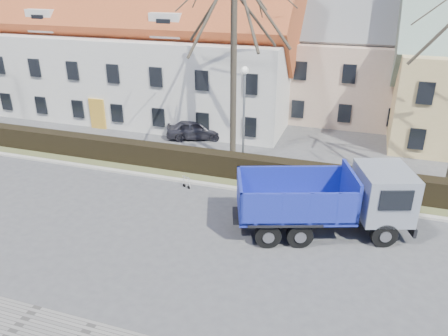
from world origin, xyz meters
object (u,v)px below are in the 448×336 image
(streetlight, at_px, (244,121))
(parked_car_a, at_px, (196,129))
(dump_truck, at_px, (317,201))
(cart_frame, at_px, (183,181))

(streetlight, height_order, parked_car_a, streetlight)
(dump_truck, height_order, cart_frame, dump_truck)
(cart_frame, bearing_deg, dump_truck, -17.32)
(dump_truck, xyz_separation_m, parked_car_a, (-9.29, 9.37, -0.85))
(cart_frame, distance_m, parked_car_a, 7.43)
(dump_truck, bearing_deg, parked_car_a, 115.75)
(dump_truck, xyz_separation_m, streetlight, (-4.76, 5.19, 1.50))
(streetlight, height_order, cart_frame, streetlight)
(streetlight, relative_size, cart_frame, 7.69)
(dump_truck, bearing_deg, streetlight, 113.53)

